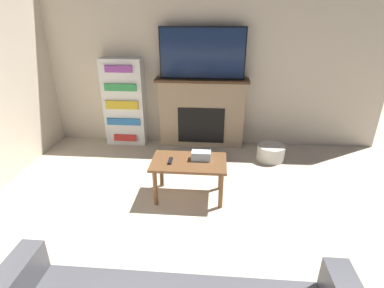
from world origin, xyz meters
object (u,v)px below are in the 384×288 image
(fireplace, at_px, (202,113))
(tv, at_px, (202,53))
(coffee_table, at_px, (189,167))
(bookshelf, at_px, (125,102))
(storage_basket, at_px, (271,152))

(fireplace, bearing_deg, tv, -90.00)
(tv, height_order, coffee_table, tv)
(fireplace, bearing_deg, bookshelf, -178.98)
(coffee_table, height_order, bookshelf, bookshelf)
(coffee_table, bearing_deg, tv, 87.80)
(tv, xyz_separation_m, storage_basket, (1.06, -0.45, -1.35))
(fireplace, xyz_separation_m, tv, (0.00, -0.02, 0.91))
(tv, xyz_separation_m, coffee_table, (-0.06, -1.51, -1.06))
(storage_basket, bearing_deg, fireplace, 155.97)
(fireplace, xyz_separation_m, coffee_table, (-0.06, -1.53, -0.15))
(fireplace, distance_m, coffee_table, 1.54)
(coffee_table, bearing_deg, fireplace, 87.83)
(tv, height_order, bookshelf, tv)
(tv, distance_m, coffee_table, 1.85)
(fireplace, height_order, tv, tv)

